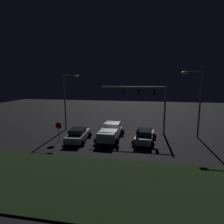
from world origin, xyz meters
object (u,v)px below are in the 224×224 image
street_lamp_left (68,95)px  stop_sign (59,128)px  pickup_truck (111,131)px  street_lamp_right (196,96)px  car_sedan (145,136)px  traffic_signal_gantry (146,96)px  car_sedan_far (78,135)px

street_lamp_left → stop_sign: bearing=-79.8°
pickup_truck → street_lamp_right: bearing=-73.5°
pickup_truck → car_sedan: pickup_truck is taller
street_lamp_right → pickup_truck: bearing=-165.3°
car_sedan → street_lamp_right: 8.00m
pickup_truck → stop_sign: bearing=108.9°
traffic_signal_gantry → stop_sign: 11.54m
stop_sign → street_lamp_left: bearing=100.2°
street_lamp_left → street_lamp_right: (16.65, -0.66, 0.21)m
street_lamp_right → stop_sign: size_ratio=3.64×
street_lamp_right → stop_sign: 16.72m
pickup_truck → car_sedan_far: size_ratio=1.22×
car_sedan → car_sedan_far: size_ratio=1.02×
pickup_truck → stop_sign: stop_sign is taller
pickup_truck → stop_sign: size_ratio=2.45×
car_sedan → pickup_truck: bearing=89.8°
traffic_signal_gantry → street_lamp_right: 5.99m
street_lamp_left → car_sedan_far: bearing=-56.2°
traffic_signal_gantry → stop_sign: traffic_signal_gantry is taller
car_sedan → traffic_signal_gantry: traffic_signal_gantry is taller
pickup_truck → traffic_signal_gantry: (4.03, 3.35, 3.90)m
pickup_truck → car_sedan_far: (-3.59, -1.32, -0.26)m
car_sedan → traffic_signal_gantry: (0.02, 3.80, 4.16)m
street_lamp_right → street_lamp_left: bearing=177.7°
traffic_signal_gantry → car_sedan: bearing=-90.2°
street_lamp_left → street_lamp_right: bearing=-2.3°
car_sedan_far → traffic_signal_gantry: bearing=-61.0°
car_sedan_far → pickup_truck: bearing=-72.3°
car_sedan → traffic_signal_gantry: size_ratio=0.55×
traffic_signal_gantry → street_lamp_left: street_lamp_left is taller
car_sedan_far → street_lamp_right: 14.79m
street_lamp_left → stop_sign: 6.12m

